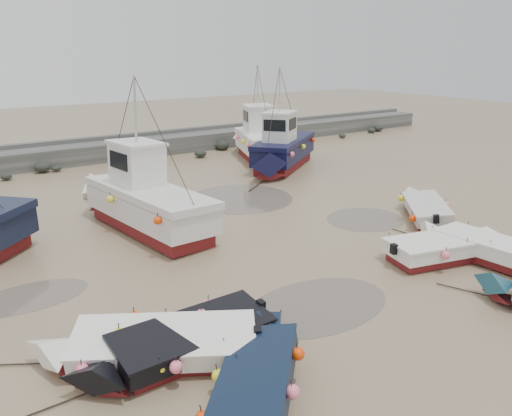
{
  "coord_description": "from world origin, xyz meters",
  "views": [
    {
      "loc": [
        -11.1,
        -11.62,
        7.23
      ],
      "look_at": [
        -0.77,
        3.52,
        1.4
      ],
      "focal_mm": 35.0,
      "sensor_mm": 36.0,
      "label": 1
    }
  ],
  "objects_px": {
    "dinghy_1": "(264,367)",
    "cabin_boat_1": "(141,198)",
    "dinghy_0": "(149,342)",
    "cabin_boat_2": "(281,148)",
    "person": "(141,227)",
    "cabin_boat_3": "(259,138)",
    "dinghy_6": "(484,245)",
    "dinghy_5": "(446,245)",
    "dinghy_4": "(179,340)",
    "dinghy_3": "(426,206)"
  },
  "relations": [
    {
      "from": "dinghy_5",
      "to": "cabin_boat_3",
      "type": "bearing_deg",
      "value": -179.77
    },
    {
      "from": "dinghy_4",
      "to": "cabin_boat_2",
      "type": "bearing_deg",
      "value": -45.2
    },
    {
      "from": "dinghy_1",
      "to": "dinghy_6",
      "type": "bearing_deg",
      "value": 51.27
    },
    {
      "from": "dinghy_6",
      "to": "cabin_boat_3",
      "type": "relative_size",
      "value": 0.73
    },
    {
      "from": "dinghy_1",
      "to": "cabin_boat_1",
      "type": "xyz_separation_m",
      "value": [
        1.83,
        11.51,
        0.79
      ]
    },
    {
      "from": "dinghy_1",
      "to": "dinghy_5",
      "type": "xyz_separation_m",
      "value": [
        9.57,
        2.21,
        -0.01
      ]
    },
    {
      "from": "dinghy_0",
      "to": "cabin_boat_1",
      "type": "xyz_separation_m",
      "value": [
        3.5,
        9.12,
        0.81
      ]
    },
    {
      "from": "dinghy_0",
      "to": "dinghy_4",
      "type": "relative_size",
      "value": 0.97
    },
    {
      "from": "dinghy_4",
      "to": "cabin_boat_1",
      "type": "height_order",
      "value": "cabin_boat_1"
    },
    {
      "from": "dinghy_5",
      "to": "dinghy_6",
      "type": "height_order",
      "value": "same"
    },
    {
      "from": "cabin_boat_1",
      "to": "person",
      "type": "xyz_separation_m",
      "value": [
        0.01,
        0.19,
        -1.34
      ]
    },
    {
      "from": "cabin_boat_2",
      "to": "cabin_boat_1",
      "type": "bearing_deg",
      "value": 79.82
    },
    {
      "from": "dinghy_3",
      "to": "cabin_boat_2",
      "type": "relative_size",
      "value": 0.59
    },
    {
      "from": "cabin_boat_3",
      "to": "person",
      "type": "xyz_separation_m",
      "value": [
        -12.22,
        -8.81,
        -1.39
      ]
    },
    {
      "from": "dinghy_3",
      "to": "dinghy_6",
      "type": "height_order",
      "value": "same"
    },
    {
      "from": "cabin_boat_3",
      "to": "person",
      "type": "height_order",
      "value": "cabin_boat_3"
    },
    {
      "from": "cabin_boat_2",
      "to": "cabin_boat_3",
      "type": "relative_size",
      "value": 0.97
    },
    {
      "from": "dinghy_1",
      "to": "cabin_boat_3",
      "type": "bearing_deg",
      "value": 99.01
    },
    {
      "from": "cabin_boat_3",
      "to": "person",
      "type": "distance_m",
      "value": 15.13
    },
    {
      "from": "dinghy_3",
      "to": "dinghy_5",
      "type": "relative_size",
      "value": 0.86
    },
    {
      "from": "dinghy_0",
      "to": "dinghy_3",
      "type": "distance_m",
      "value": 14.91
    },
    {
      "from": "person",
      "to": "cabin_boat_3",
      "type": "bearing_deg",
      "value": 171.84
    },
    {
      "from": "cabin_boat_1",
      "to": "dinghy_1",
      "type": "bearing_deg",
      "value": -107.03
    },
    {
      "from": "dinghy_3",
      "to": "dinghy_0",
      "type": "bearing_deg",
      "value": -126.37
    },
    {
      "from": "cabin_boat_2",
      "to": "person",
      "type": "height_order",
      "value": "cabin_boat_2"
    },
    {
      "from": "dinghy_5",
      "to": "dinghy_6",
      "type": "distance_m",
      "value": 1.36
    },
    {
      "from": "dinghy_6",
      "to": "cabin_boat_2",
      "type": "distance_m",
      "value": 15.66
    },
    {
      "from": "dinghy_0",
      "to": "dinghy_1",
      "type": "relative_size",
      "value": 1.35
    },
    {
      "from": "dinghy_4",
      "to": "dinghy_5",
      "type": "distance_m",
      "value": 10.63
    },
    {
      "from": "cabin_boat_2",
      "to": "person",
      "type": "relative_size",
      "value": 4.48
    },
    {
      "from": "dinghy_5",
      "to": "person",
      "type": "xyz_separation_m",
      "value": [
        -7.74,
        9.49,
        -0.55
      ]
    },
    {
      "from": "dinghy_1",
      "to": "dinghy_3",
      "type": "height_order",
      "value": "same"
    },
    {
      "from": "cabin_boat_2",
      "to": "cabin_boat_3",
      "type": "distance_m",
      "value": 3.69
    },
    {
      "from": "dinghy_6",
      "to": "cabin_boat_1",
      "type": "bearing_deg",
      "value": 126.92
    },
    {
      "from": "cabin_boat_2",
      "to": "cabin_boat_3",
      "type": "bearing_deg",
      "value": -47.86
    },
    {
      "from": "dinghy_4",
      "to": "cabin_boat_2",
      "type": "relative_size",
      "value": 0.74
    },
    {
      "from": "dinghy_4",
      "to": "cabin_boat_2",
      "type": "height_order",
      "value": "cabin_boat_2"
    },
    {
      "from": "dinghy_6",
      "to": "cabin_boat_2",
      "type": "xyz_separation_m",
      "value": [
        2.55,
        15.43,
        0.82
      ]
    },
    {
      "from": "dinghy_5",
      "to": "cabin_boat_3",
      "type": "height_order",
      "value": "cabin_boat_3"
    },
    {
      "from": "dinghy_3",
      "to": "dinghy_4",
      "type": "relative_size",
      "value": 0.8
    },
    {
      "from": "dinghy_0",
      "to": "cabin_boat_2",
      "type": "height_order",
      "value": "cabin_boat_2"
    },
    {
      "from": "person",
      "to": "cabin_boat_2",
      "type": "bearing_deg",
      "value": 160.54
    },
    {
      "from": "dinghy_5",
      "to": "cabin_boat_2",
      "type": "height_order",
      "value": "cabin_boat_2"
    },
    {
      "from": "dinghy_0",
      "to": "cabin_boat_1",
      "type": "bearing_deg",
      "value": 9.83
    },
    {
      "from": "dinghy_0",
      "to": "cabin_boat_2",
      "type": "bearing_deg",
      "value": -14.99
    },
    {
      "from": "dinghy_3",
      "to": "dinghy_1",
      "type": "bearing_deg",
      "value": -115.31
    },
    {
      "from": "dinghy_6",
      "to": "dinghy_3",
      "type": "bearing_deg",
      "value": 57.97
    },
    {
      "from": "dinghy_6",
      "to": "dinghy_1",
      "type": "bearing_deg",
      "value": -176.76
    },
    {
      "from": "dinghy_0",
      "to": "cabin_boat_3",
      "type": "distance_m",
      "value": 24.01
    },
    {
      "from": "dinghy_1",
      "to": "dinghy_3",
      "type": "xyz_separation_m",
      "value": [
        12.88,
        5.64,
        -0.01
      ]
    }
  ]
}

